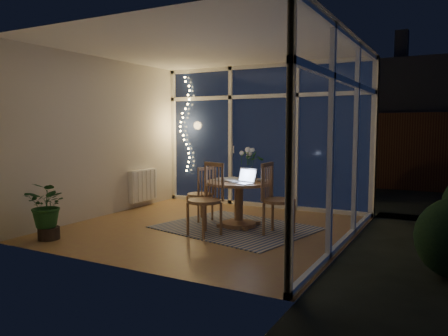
{
  "coord_description": "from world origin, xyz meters",
  "views": [
    {
      "loc": [
        3.17,
        -5.42,
        1.48
      ],
      "look_at": [
        0.11,
        0.25,
        0.87
      ],
      "focal_mm": 35.0,
      "sensor_mm": 36.0,
      "label": 1
    }
  ],
  "objects_px": {
    "dining_table": "(239,204)",
    "chair_front": "(204,199)",
    "potted_plant": "(48,211)",
    "chair_left": "(200,193)",
    "flower_vase": "(252,172)",
    "laptop": "(242,175)",
    "chair_right": "(279,199)"
  },
  "relations": [
    {
      "from": "dining_table",
      "to": "chair_front",
      "type": "height_order",
      "value": "chair_front"
    },
    {
      "from": "potted_plant",
      "to": "chair_left",
      "type": "bearing_deg",
      "value": 58.87
    },
    {
      "from": "flower_vase",
      "to": "potted_plant",
      "type": "distance_m",
      "value": 2.94
    },
    {
      "from": "dining_table",
      "to": "laptop",
      "type": "bearing_deg",
      "value": -54.22
    },
    {
      "from": "dining_table",
      "to": "chair_right",
      "type": "bearing_deg",
      "value": -14.7
    },
    {
      "from": "chair_front",
      "to": "potted_plant",
      "type": "relative_size",
      "value": 1.33
    },
    {
      "from": "chair_front",
      "to": "flower_vase",
      "type": "distance_m",
      "value": 1.12
    },
    {
      "from": "chair_front",
      "to": "potted_plant",
      "type": "height_order",
      "value": "chair_front"
    },
    {
      "from": "dining_table",
      "to": "flower_vase",
      "type": "xyz_separation_m",
      "value": [
        0.04,
        0.35,
        0.45
      ]
    },
    {
      "from": "dining_table",
      "to": "laptop",
      "type": "xyz_separation_m",
      "value": [
        0.15,
        -0.21,
        0.46
      ]
    },
    {
      "from": "dining_table",
      "to": "flower_vase",
      "type": "distance_m",
      "value": 0.57
    },
    {
      "from": "dining_table",
      "to": "potted_plant",
      "type": "bearing_deg",
      "value": -135.84
    },
    {
      "from": "chair_right",
      "to": "laptop",
      "type": "relative_size",
      "value": 3.16
    },
    {
      "from": "chair_right",
      "to": "dining_table",
      "type": "bearing_deg",
      "value": 75.64
    },
    {
      "from": "chair_right",
      "to": "chair_front",
      "type": "bearing_deg",
      "value": 121.31
    },
    {
      "from": "dining_table",
      "to": "chair_left",
      "type": "bearing_deg",
      "value": 173.16
    },
    {
      "from": "laptop",
      "to": "chair_front",
      "type": "bearing_deg",
      "value": -105.09
    },
    {
      "from": "chair_right",
      "to": "laptop",
      "type": "distance_m",
      "value": 0.63
    },
    {
      "from": "dining_table",
      "to": "flower_vase",
      "type": "bearing_deg",
      "value": 82.89
    },
    {
      "from": "chair_left",
      "to": "flower_vase",
      "type": "relative_size",
      "value": 4.17
    },
    {
      "from": "chair_left",
      "to": "flower_vase",
      "type": "xyz_separation_m",
      "value": [
        0.77,
        0.27,
        0.35
      ]
    },
    {
      "from": "dining_table",
      "to": "chair_front",
      "type": "bearing_deg",
      "value": -103.33
    },
    {
      "from": "potted_plant",
      "to": "laptop",
      "type": "bearing_deg",
      "value": 38.42
    },
    {
      "from": "chair_left",
      "to": "laptop",
      "type": "height_order",
      "value": "laptop"
    },
    {
      "from": "chair_right",
      "to": "laptop",
      "type": "bearing_deg",
      "value": 93.28
    },
    {
      "from": "chair_left",
      "to": "chair_front",
      "type": "relative_size",
      "value": 0.87
    },
    {
      "from": "chair_right",
      "to": "potted_plant",
      "type": "xyz_separation_m",
      "value": [
        -2.59,
        -1.65,
        -0.12
      ]
    },
    {
      "from": "chair_right",
      "to": "laptop",
      "type": "height_order",
      "value": "chair_right"
    },
    {
      "from": "chair_front",
      "to": "potted_plant",
      "type": "bearing_deg",
      "value": -129.37
    },
    {
      "from": "laptop",
      "to": "potted_plant",
      "type": "bearing_deg",
      "value": -123.69
    },
    {
      "from": "chair_left",
      "to": "chair_front",
      "type": "height_order",
      "value": "chair_front"
    },
    {
      "from": "chair_front",
      "to": "chair_left",
      "type": "bearing_deg",
      "value": 142.55
    }
  ]
}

